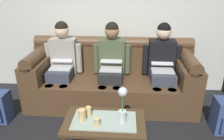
{
  "coord_description": "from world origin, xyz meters",
  "views": [
    {
      "loc": [
        0.22,
        -1.86,
        1.78
      ],
      "look_at": [
        0.03,
        0.85,
        0.65
      ],
      "focal_mm": 35.23,
      "sensor_mm": 36.0,
      "label": 1
    }
  ],
  "objects_px": {
    "couch": "(112,79)",
    "person_left": "(62,60)",
    "coffee_table": "(104,125)",
    "cup_far_center": "(88,111)",
    "flower_vase": "(122,105)",
    "cup_near_left": "(82,115)",
    "person_middle": "(112,61)",
    "cup_near_right": "(97,122)",
    "person_right": "(162,63)"
  },
  "relations": [
    {
      "from": "person_right",
      "to": "flower_vase",
      "type": "xyz_separation_m",
      "value": [
        -0.54,
        -1.1,
        -0.06
      ]
    },
    {
      "from": "person_middle",
      "to": "person_right",
      "type": "height_order",
      "value": "same"
    },
    {
      "from": "cup_near_left",
      "to": "cup_far_center",
      "type": "bearing_deg",
      "value": 57.73
    },
    {
      "from": "couch",
      "to": "cup_near_right",
      "type": "distance_m",
      "value": 1.18
    },
    {
      "from": "person_left",
      "to": "cup_near_left",
      "type": "distance_m",
      "value": 1.22
    },
    {
      "from": "cup_near_left",
      "to": "cup_near_right",
      "type": "height_order",
      "value": "cup_near_left"
    },
    {
      "from": "flower_vase",
      "to": "cup_far_center",
      "type": "distance_m",
      "value": 0.41
    },
    {
      "from": "cup_far_center",
      "to": "person_middle",
      "type": "bearing_deg",
      "value": 79.9
    },
    {
      "from": "coffee_table",
      "to": "cup_far_center",
      "type": "distance_m",
      "value": 0.22
    },
    {
      "from": "person_middle",
      "to": "person_right",
      "type": "bearing_deg",
      "value": 0.02
    },
    {
      "from": "couch",
      "to": "cup_near_left",
      "type": "relative_size",
      "value": 19.17
    },
    {
      "from": "person_left",
      "to": "person_middle",
      "type": "xyz_separation_m",
      "value": [
        0.74,
        -0.0,
        0.0
      ]
    },
    {
      "from": "cup_near_left",
      "to": "cup_far_center",
      "type": "xyz_separation_m",
      "value": [
        0.05,
        0.09,
        -0.01
      ]
    },
    {
      "from": "cup_near_right",
      "to": "person_left",
      "type": "bearing_deg",
      "value": 119.8
    },
    {
      "from": "person_left",
      "to": "cup_near_left",
      "type": "xyz_separation_m",
      "value": [
        0.5,
        -1.09,
        -0.21
      ]
    },
    {
      "from": "coffee_table",
      "to": "cup_near_right",
      "type": "xyz_separation_m",
      "value": [
        -0.06,
        -0.1,
        0.1
      ]
    },
    {
      "from": "person_left",
      "to": "cup_far_center",
      "type": "distance_m",
      "value": 1.17
    },
    {
      "from": "person_right",
      "to": "cup_far_center",
      "type": "xyz_separation_m",
      "value": [
        -0.92,
        -1.01,
        -0.21
      ]
    },
    {
      "from": "person_right",
      "to": "person_left",
      "type": "bearing_deg",
      "value": -180.0
    },
    {
      "from": "flower_vase",
      "to": "cup_near_left",
      "type": "distance_m",
      "value": 0.45
    },
    {
      "from": "couch",
      "to": "person_left",
      "type": "bearing_deg",
      "value": -179.65
    },
    {
      "from": "person_middle",
      "to": "cup_near_left",
      "type": "relative_size",
      "value": 9.59
    },
    {
      "from": "flower_vase",
      "to": "person_left",
      "type": "bearing_deg",
      "value": 130.15
    },
    {
      "from": "flower_vase",
      "to": "cup_near_left",
      "type": "relative_size",
      "value": 3.18
    },
    {
      "from": "couch",
      "to": "person_left",
      "type": "distance_m",
      "value": 0.79
    },
    {
      "from": "person_right",
      "to": "cup_near_right",
      "type": "distance_m",
      "value": 1.44
    },
    {
      "from": "couch",
      "to": "coffee_table",
      "type": "relative_size",
      "value": 2.82
    },
    {
      "from": "couch",
      "to": "cup_near_right",
      "type": "xyz_separation_m",
      "value": [
        -0.06,
        -1.18,
        0.06
      ]
    },
    {
      "from": "person_middle",
      "to": "coffee_table",
      "type": "relative_size",
      "value": 1.41
    },
    {
      "from": "flower_vase",
      "to": "cup_near_left",
      "type": "height_order",
      "value": "flower_vase"
    },
    {
      "from": "flower_vase",
      "to": "cup_near_left",
      "type": "xyz_separation_m",
      "value": [
        -0.42,
        0.01,
        -0.14
      ]
    },
    {
      "from": "person_right",
      "to": "cup_near_right",
      "type": "height_order",
      "value": "person_right"
    },
    {
      "from": "couch",
      "to": "cup_near_right",
      "type": "relative_size",
      "value": 30.48
    },
    {
      "from": "person_middle",
      "to": "cup_near_left",
      "type": "distance_m",
      "value": 1.14
    },
    {
      "from": "person_left",
      "to": "couch",
      "type": "bearing_deg",
      "value": 0.35
    },
    {
      "from": "person_middle",
      "to": "cup_near_left",
      "type": "height_order",
      "value": "person_middle"
    },
    {
      "from": "coffee_table",
      "to": "flower_vase",
      "type": "height_order",
      "value": "flower_vase"
    },
    {
      "from": "coffee_table",
      "to": "cup_far_center",
      "type": "height_order",
      "value": "cup_far_center"
    },
    {
      "from": "person_middle",
      "to": "person_right",
      "type": "relative_size",
      "value": 1.0
    },
    {
      "from": "flower_vase",
      "to": "cup_far_center",
      "type": "relative_size",
      "value": 3.71
    },
    {
      "from": "couch",
      "to": "cup_far_center",
      "type": "height_order",
      "value": "couch"
    },
    {
      "from": "couch",
      "to": "flower_vase",
      "type": "bearing_deg",
      "value": -80.16
    },
    {
      "from": "person_right",
      "to": "coffee_table",
      "type": "height_order",
      "value": "person_right"
    },
    {
      "from": "cup_near_left",
      "to": "person_left",
      "type": "bearing_deg",
      "value": 114.73
    },
    {
      "from": "coffee_table",
      "to": "couch",
      "type": "bearing_deg",
      "value": 90.0
    },
    {
      "from": "person_left",
      "to": "cup_near_left",
      "type": "height_order",
      "value": "person_left"
    },
    {
      "from": "coffee_table",
      "to": "cup_near_left",
      "type": "relative_size",
      "value": 6.8
    },
    {
      "from": "coffee_table",
      "to": "person_middle",
      "type": "bearing_deg",
      "value": 90.0
    },
    {
      "from": "couch",
      "to": "person_middle",
      "type": "distance_m",
      "value": 0.29
    },
    {
      "from": "coffee_table",
      "to": "person_left",
      "type": "bearing_deg",
      "value": 124.35
    }
  ]
}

